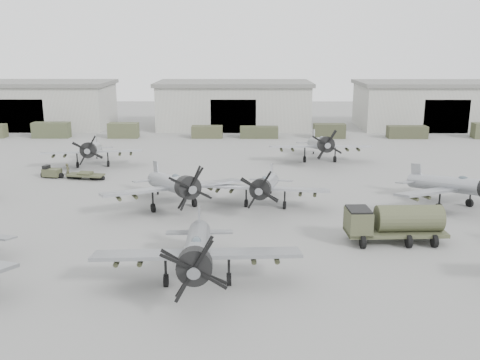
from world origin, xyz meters
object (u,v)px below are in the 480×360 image
at_px(aircraft_near_1, 197,251).
at_px(aircraft_mid_2, 265,186).
at_px(aircraft_mid_3, 457,186).
at_px(fuel_tanker, 394,221).
at_px(tug_trailer, 65,174).
at_px(aircraft_mid_1, 174,184).
at_px(ground_crew, 68,171).
at_px(aircraft_far_1, 320,144).
at_px(aircraft_far_0, 92,150).

relative_size(aircraft_near_1, aircraft_mid_2, 1.09).
bearing_deg(aircraft_mid_3, fuel_tanker, -157.05).
xyz_separation_m(aircraft_near_1, tug_trailer, (-18.34, 29.20, -1.94)).
xyz_separation_m(aircraft_mid_2, fuel_tanker, (10.01, -9.08, -0.52)).
height_order(aircraft_mid_1, tug_trailer, aircraft_mid_1).
bearing_deg(ground_crew, aircraft_mid_1, -127.74).
bearing_deg(fuel_tanker, aircraft_near_1, -153.69).
height_order(aircraft_mid_1, aircraft_mid_2, aircraft_mid_1).
bearing_deg(aircraft_far_1, aircraft_near_1, -110.67).
height_order(aircraft_far_1, tug_trailer, aircraft_far_1).
relative_size(aircraft_near_1, aircraft_mid_1, 1.03).
bearing_deg(fuel_tanker, aircraft_far_0, 137.41).
xyz_separation_m(tug_trailer, ground_crew, (0.42, 0.01, 0.33)).
relative_size(aircraft_far_0, tug_trailer, 1.69).
height_order(aircraft_mid_3, aircraft_far_1, aircraft_far_1).
xyz_separation_m(aircraft_mid_1, aircraft_mid_3, (27.20, 0.32, -0.16)).
height_order(aircraft_mid_1, ground_crew, aircraft_mid_1).
height_order(aircraft_near_1, aircraft_mid_3, aircraft_near_1).
xyz_separation_m(aircraft_far_0, fuel_tanker, (31.70, -26.74, -0.57)).
bearing_deg(aircraft_mid_3, aircraft_mid_2, 155.78).
height_order(aircraft_far_0, tug_trailer, aircraft_far_0).
bearing_deg(ground_crew, aircraft_near_1, -145.30).
bearing_deg(aircraft_mid_1, tug_trailer, 114.99).
distance_m(aircraft_mid_2, ground_crew, 25.94).
distance_m(fuel_tanker, tug_trailer, 39.48).
bearing_deg(ground_crew, aircraft_mid_3, -103.03).
relative_size(aircraft_near_1, aircraft_far_1, 1.01).
bearing_deg(aircraft_far_0, tug_trailer, -116.62).
xyz_separation_m(aircraft_far_1, tug_trailer, (-31.66, -9.05, -1.92)).
distance_m(aircraft_near_1, aircraft_far_0, 38.77).
height_order(aircraft_far_1, fuel_tanker, aircraft_far_1).
relative_size(aircraft_near_1, ground_crew, 7.69).
height_order(aircraft_mid_3, ground_crew, aircraft_mid_3).
relative_size(aircraft_near_1, fuel_tanker, 1.71).
bearing_deg(fuel_tanker, aircraft_mid_3, 44.05).
height_order(aircraft_mid_2, aircraft_mid_3, aircraft_mid_3).
relative_size(aircraft_near_1, aircraft_mid_3, 1.09).
distance_m(aircraft_mid_3, aircraft_far_0, 43.92).
relative_size(aircraft_mid_2, tug_trailer, 1.65).
bearing_deg(aircraft_mid_2, aircraft_mid_3, 8.35).
bearing_deg(ground_crew, tug_trailer, 94.26).
bearing_deg(aircraft_far_1, aircraft_mid_2, -112.94).
height_order(aircraft_mid_1, aircraft_far_1, aircraft_mid_1).
xyz_separation_m(aircraft_near_1, aircraft_mid_3, (23.55, 17.16, -0.16)).
relative_size(aircraft_mid_3, aircraft_far_1, 0.93).
height_order(aircraft_mid_2, fuel_tanker, aircraft_mid_2).
relative_size(aircraft_mid_2, aircraft_mid_3, 1.00).
relative_size(aircraft_mid_1, aircraft_mid_2, 1.07).
bearing_deg(ground_crew, aircraft_far_0, -9.86).
relative_size(aircraft_mid_2, fuel_tanker, 1.57).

